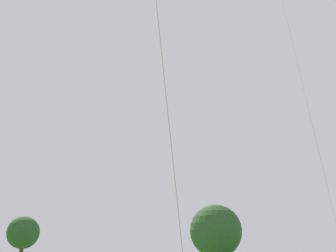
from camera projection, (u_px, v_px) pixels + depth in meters
name	position (u px, v px, depth m)	size (l,w,h in m)	color
tree_pine_center	(23.00, 233.00, 55.63)	(4.35, 4.35, 8.24)	#513823
tree_oak_left	(216.00, 231.00, 55.84)	(7.08, 7.08, 9.83)	#513823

